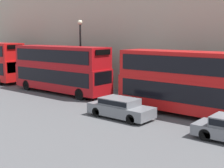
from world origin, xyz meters
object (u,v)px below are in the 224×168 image
bus_second_in_queue (60,67)px  car_hatchback (120,107)px  bus_leading (191,81)px  pedestrian (62,79)px

bus_second_in_queue → car_hatchback: (-3.40, -9.72, -1.71)m
bus_leading → pedestrian: size_ratio=5.94×
bus_leading → pedestrian: bus_leading is taller
car_hatchback → bus_second_in_queue: bearing=70.7°
car_hatchback → pedestrian: 13.87m
bus_leading → car_hatchback: 5.03m
car_hatchback → pedestrian: bearing=64.5°
bus_leading → pedestrian: bearing=80.8°
bus_leading → car_hatchback: size_ratio=2.33×
bus_leading → bus_second_in_queue: 13.02m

